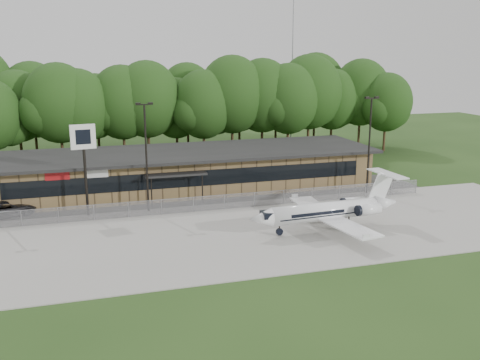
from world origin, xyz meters
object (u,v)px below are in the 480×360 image
object	(u,v)px
terminal	(185,170)
pole_sign	(84,147)
suv	(6,209)
business_jet	(329,211)

from	to	relation	value
terminal	pole_sign	world-z (taller)	pole_sign
suv	pole_sign	xyz separation A→B (m)	(7.16, -1.85, 5.72)
suv	business_jet	bearing A→B (deg)	-135.79
terminal	pole_sign	distance (m)	13.38
pole_sign	suv	bearing A→B (deg)	157.12
business_jet	pole_sign	world-z (taller)	pole_sign
suv	pole_sign	world-z (taller)	pole_sign
suv	pole_sign	distance (m)	9.35
business_jet	suv	distance (m)	29.10
terminal	business_jet	size ratio (longest dim) A/B	2.97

